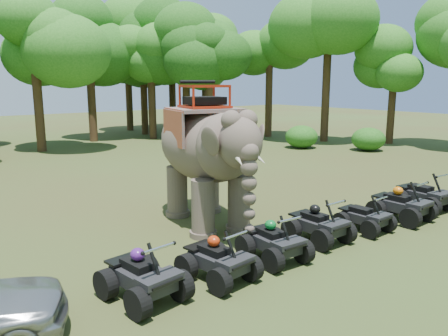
{
  "coord_description": "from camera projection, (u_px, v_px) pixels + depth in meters",
  "views": [
    {
      "loc": [
        -7.7,
        -8.79,
        4.39
      ],
      "look_at": [
        0.0,
        1.2,
        1.9
      ],
      "focal_mm": 35.0,
      "sensor_mm": 36.0,
      "label": 1
    }
  ],
  "objects": [
    {
      "name": "tree_32",
      "position": [
        151.0,
        76.0,
        35.45
      ],
      "size": [
        6.8,
        6.8,
        9.72
      ],
      "primitive_type": null,
      "color": "#195114",
      "rests_on": "ground"
    },
    {
      "name": "tree_31",
      "position": [
        205.0,
        78.0,
        44.04
      ],
      "size": [
        6.78,
        6.78,
        9.68
      ],
      "primitive_type": null,
      "color": "#195114",
      "rests_on": "ground"
    },
    {
      "name": "atv_5",
      "position": [
        402.0,
        200.0,
        13.98
      ],
      "size": [
        1.4,
        1.87,
        1.34
      ],
      "primitive_type": null,
      "rotation": [
        0.0,
        0.0,
        0.04
      ],
      "color": "black",
      "rests_on": "ground"
    },
    {
      "name": "tree_36",
      "position": [
        143.0,
        81.0,
        36.59
      ],
      "size": [
        6.3,
        6.3,
        9.0
      ],
      "primitive_type": null,
      "color": "#195114",
      "rests_on": "ground"
    },
    {
      "name": "elephant",
      "position": [
        206.0,
        154.0,
        13.44
      ],
      "size": [
        3.37,
        5.63,
        4.42
      ],
      "primitive_type": null,
      "rotation": [
        0.0,
        0.0,
        -0.21
      ],
      "color": "brown",
      "rests_on": "ground"
    },
    {
      "name": "tree_3",
      "position": [
        210.0,
        86.0,
        31.43
      ],
      "size": [
        5.74,
        5.74,
        8.2
      ],
      "primitive_type": null,
      "color": "#195114",
      "rests_on": "ground"
    },
    {
      "name": "tree_0",
      "position": [
        36.0,
        80.0,
        27.35
      ],
      "size": [
        6.35,
        6.35,
        9.07
      ],
      "primitive_type": null,
      "color": "#195114",
      "rests_on": "ground"
    },
    {
      "name": "atv_6",
      "position": [
        425.0,
        191.0,
        15.18
      ],
      "size": [
        1.47,
        1.93,
        1.36
      ],
      "primitive_type": null,
      "rotation": [
        0.0,
        0.0,
        -0.07
      ],
      "color": "black",
      "rests_on": "ground"
    },
    {
      "name": "atv_1",
      "position": [
        218.0,
        254.0,
        9.74
      ],
      "size": [
        1.42,
        1.81,
        1.24
      ],
      "primitive_type": null,
      "rotation": [
        0.0,
        0.0,
        0.13
      ],
      "color": "black",
      "rests_on": "ground"
    },
    {
      "name": "tree_1",
      "position": [
        90.0,
        75.0,
        32.04
      ],
      "size": [
        6.9,
        6.9,
        9.85
      ],
      "primitive_type": null,
      "color": "#195114",
      "rests_on": "ground"
    },
    {
      "name": "tree_2",
      "position": [
        152.0,
        88.0,
        33.69
      ],
      "size": [
        5.54,
        5.54,
        7.92
      ],
      "primitive_type": null,
      "color": "#195114",
      "rests_on": "ground"
    },
    {
      "name": "tree_33",
      "position": [
        172.0,
        70.0,
        40.53
      ],
      "size": [
        7.68,
        7.68,
        10.97
      ],
      "primitive_type": null,
      "color": "#195114",
      "rests_on": "ground"
    },
    {
      "name": "tree_37",
      "position": [
        128.0,
        74.0,
        39.6
      ],
      "size": [
        7.1,
        7.1,
        10.14
      ],
      "primitive_type": null,
      "color": "#195114",
      "rests_on": "ground"
    },
    {
      "name": "ground",
      "position": [
        250.0,
        241.0,
        12.29
      ],
      "size": [
        110.0,
        110.0,
        0.0
      ],
      "primitive_type": "plane",
      "color": "#47381E",
      "rests_on": "ground"
    },
    {
      "name": "atv_0",
      "position": [
        143.0,
        269.0,
        8.85
      ],
      "size": [
        1.52,
        1.93,
        1.31
      ],
      "primitive_type": null,
      "rotation": [
        0.0,
        0.0,
        0.14
      ],
      "color": "black",
      "rests_on": "ground"
    },
    {
      "name": "tree_5",
      "position": [
        327.0,
        78.0,
        32.1
      ],
      "size": [
        6.6,
        6.6,
        9.43
      ],
      "primitive_type": null,
      "color": "#195114",
      "rests_on": "ground"
    },
    {
      "name": "atv_4",
      "position": [
        365.0,
        213.0,
        13.0
      ],
      "size": [
        1.16,
        1.56,
        1.13
      ],
      "primitive_type": null,
      "rotation": [
        0.0,
        0.0,
        0.03
      ],
      "color": "black",
      "rests_on": "ground"
    },
    {
      "name": "tree_34",
      "position": [
        211.0,
        84.0,
        39.51
      ],
      "size": [
        5.93,
        5.93,
        8.47
      ],
      "primitive_type": null,
      "color": "#195114",
      "rests_on": "ground"
    },
    {
      "name": "tree_4",
      "position": [
        269.0,
        83.0,
        35.05
      ],
      "size": [
        6.09,
        6.09,
        8.7
      ],
      "primitive_type": null,
      "color": "#195114",
      "rests_on": "ground"
    },
    {
      "name": "tree_6",
      "position": [
        393.0,
        92.0,
        31.1
      ],
      "size": [
        5.17,
        5.17,
        7.38
      ],
      "primitive_type": null,
      "color": "#195114",
      "rests_on": "ground"
    },
    {
      "name": "tree_38",
      "position": [
        186.0,
        77.0,
        33.52
      ],
      "size": [
        6.66,
        6.66,
        9.51
      ],
      "primitive_type": null,
      "color": "#195114",
      "rests_on": "ground"
    },
    {
      "name": "atv_3",
      "position": [
        319.0,
        219.0,
        12.13
      ],
      "size": [
        1.26,
        1.72,
        1.27
      ],
      "primitive_type": null,
      "rotation": [
        0.0,
        0.0,
        0.01
      ],
      "color": "black",
      "rests_on": "ground"
    },
    {
      "name": "atv_2",
      "position": [
        274.0,
        236.0,
        10.84
      ],
      "size": [
        1.3,
        1.73,
        1.24
      ],
      "primitive_type": null,
      "rotation": [
        0.0,
        0.0,
        -0.05
      ],
      "color": "black",
      "rests_on": "ground"
    }
  ]
}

